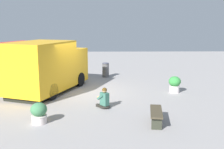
% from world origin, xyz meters
% --- Properties ---
extents(ground_plane, '(40.00, 40.00, 0.00)m').
position_xyz_m(ground_plane, '(0.00, 0.00, 0.00)').
color(ground_plane, gray).
extents(food_truck, '(5.36, 4.13, 2.58)m').
position_xyz_m(food_truck, '(0.15, 1.66, 1.23)').
color(food_truck, '#F7AF19').
rests_on(food_truck, ground_plane).
extents(person_customer, '(0.73, 0.71, 0.86)m').
position_xyz_m(person_customer, '(-2.63, -1.26, 0.33)').
color(person_customer, black).
rests_on(person_customer, ground_plane).
extents(planter_flowering_near, '(0.60, 0.60, 0.83)m').
position_xyz_m(planter_flowering_near, '(-0.19, -4.79, 0.45)').
color(planter_flowering_near, silver).
rests_on(planter_flowering_near, ground_plane).
extents(planter_flowering_far, '(0.57, 0.57, 0.74)m').
position_xyz_m(planter_flowering_far, '(-4.35, 0.99, 0.38)').
color(planter_flowering_far, silver).
rests_on(planter_flowering_far, ground_plane).
extents(plaza_bench, '(1.48, 0.60, 0.46)m').
position_xyz_m(plaza_bench, '(-4.43, -3.10, 0.34)').
color(plaza_bench, '#413929').
rests_on(plaza_bench, ground_plane).
extents(trash_bin, '(0.44, 0.44, 0.95)m').
position_xyz_m(trash_bin, '(3.91, -1.29, 0.48)').
color(trash_bin, '#565556').
rests_on(trash_bin, ground_plane).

